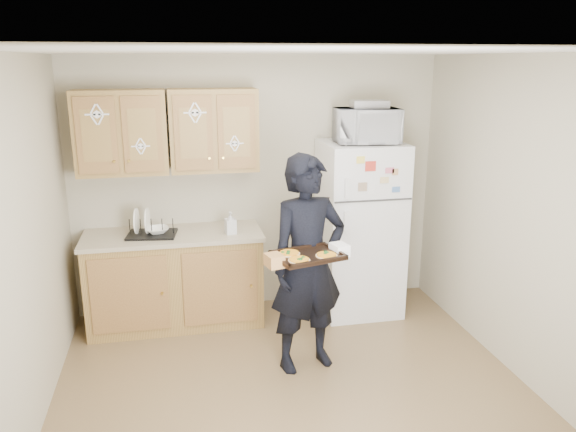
% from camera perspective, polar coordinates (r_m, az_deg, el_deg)
% --- Properties ---
extents(floor, '(3.60, 3.60, 0.00)m').
position_cam_1_polar(floor, '(4.42, 0.89, -18.05)').
color(floor, brown).
rests_on(floor, ground).
extents(ceiling, '(3.60, 3.60, 0.00)m').
position_cam_1_polar(ceiling, '(3.68, 1.06, 16.36)').
color(ceiling, white).
rests_on(ceiling, wall_back).
extents(wall_back, '(3.60, 0.04, 2.50)m').
position_cam_1_polar(wall_back, '(5.58, -3.10, 3.15)').
color(wall_back, '#B0A78E').
rests_on(wall_back, floor).
extents(wall_front, '(3.60, 0.04, 2.50)m').
position_cam_1_polar(wall_front, '(2.31, 11.24, -16.12)').
color(wall_front, '#B0A78E').
rests_on(wall_front, floor).
extents(wall_left, '(0.04, 3.60, 2.50)m').
position_cam_1_polar(wall_left, '(3.91, -25.76, -3.88)').
color(wall_left, '#B0A78E').
rests_on(wall_left, floor).
extents(wall_right, '(0.04, 3.60, 2.50)m').
position_cam_1_polar(wall_right, '(4.60, 23.40, -0.85)').
color(wall_right, '#B0A78E').
rests_on(wall_right, floor).
extents(refrigerator, '(0.75, 0.70, 1.70)m').
position_cam_1_polar(refrigerator, '(5.56, 7.28, -1.27)').
color(refrigerator, white).
rests_on(refrigerator, floor).
extents(base_cabinet, '(1.60, 0.60, 0.86)m').
position_cam_1_polar(base_cabinet, '(5.46, -11.36, -6.45)').
color(base_cabinet, brown).
rests_on(base_cabinet, floor).
extents(countertop, '(1.64, 0.64, 0.04)m').
position_cam_1_polar(countertop, '(5.31, -11.61, -1.94)').
color(countertop, tan).
rests_on(countertop, base_cabinet).
extents(upper_cab_left, '(0.80, 0.33, 0.75)m').
position_cam_1_polar(upper_cab_left, '(5.26, -16.59, 8.12)').
color(upper_cab_left, brown).
rests_on(upper_cab_left, wall_back).
extents(upper_cab_right, '(0.80, 0.33, 0.75)m').
position_cam_1_polar(upper_cab_right, '(5.26, -7.57, 8.62)').
color(upper_cab_right, brown).
rests_on(upper_cab_right, wall_back).
extents(cereal_box, '(0.20, 0.07, 0.32)m').
position_cam_1_polar(cereal_box, '(6.18, 10.89, -6.48)').
color(cereal_box, gold).
rests_on(cereal_box, floor).
extents(person, '(0.73, 0.57, 1.77)m').
position_cam_1_polar(person, '(4.47, 2.04, -4.95)').
color(person, black).
rests_on(person, floor).
extents(baking_tray, '(0.55, 0.46, 0.04)m').
position_cam_1_polar(baking_tray, '(4.13, 2.02, -4.11)').
color(baking_tray, black).
rests_on(baking_tray, person).
extents(pizza_front_left, '(0.16, 0.16, 0.02)m').
position_cam_1_polar(pizza_front_left, '(4.00, 1.14, -4.46)').
color(pizza_front_left, orange).
rests_on(pizza_front_left, baking_tray).
extents(pizza_front_right, '(0.16, 0.16, 0.02)m').
position_cam_1_polar(pizza_front_right, '(4.10, 3.93, -3.98)').
color(pizza_front_right, orange).
rests_on(pizza_front_right, baking_tray).
extents(pizza_back_left, '(0.16, 0.16, 0.02)m').
position_cam_1_polar(pizza_back_left, '(4.14, 0.12, -3.78)').
color(pizza_back_left, orange).
rests_on(pizza_back_left, baking_tray).
extents(microwave, '(0.61, 0.43, 0.32)m').
position_cam_1_polar(microwave, '(5.31, 8.00, 9.06)').
color(microwave, white).
rests_on(microwave, refrigerator).
extents(foil_pan, '(0.35, 0.26, 0.07)m').
position_cam_1_polar(foil_pan, '(5.33, 8.26, 11.19)').
color(foil_pan, '#BAB9C0').
rests_on(foil_pan, microwave).
extents(dish_rack, '(0.47, 0.38, 0.17)m').
position_cam_1_polar(dish_rack, '(5.26, -13.71, -1.03)').
color(dish_rack, black).
rests_on(dish_rack, countertop).
extents(bowl, '(0.24, 0.24, 0.05)m').
position_cam_1_polar(bowl, '(5.27, -13.15, -1.41)').
color(bowl, white).
rests_on(bowl, dish_rack).
extents(soap_bottle, '(0.11, 0.11, 0.21)m').
position_cam_1_polar(soap_bottle, '(5.19, -5.87, -0.70)').
color(soap_bottle, white).
rests_on(soap_bottle, countertop).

